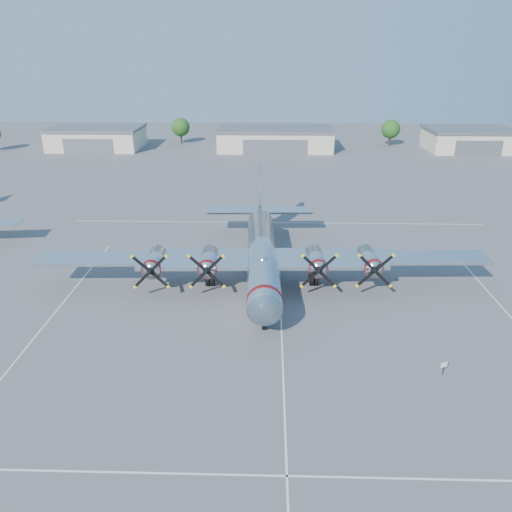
{
  "coord_description": "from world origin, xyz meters",
  "views": [
    {
      "loc": [
        -1.24,
        -44.59,
        23.86
      ],
      "look_at": [
        -2.61,
        4.6,
        3.2
      ],
      "focal_mm": 35.0,
      "sensor_mm": 36.0,
      "label": 1
    }
  ],
  "objects_px": {
    "main_bomber_b29": "(262,277)",
    "info_placard": "(444,366)",
    "hangar_center": "(275,138)",
    "hangar_east": "(468,139)",
    "tree_west": "(181,127)",
    "tree_east": "(391,129)",
    "hangar_west": "(97,138)"
  },
  "relations": [
    {
      "from": "hangar_west",
      "to": "hangar_east",
      "type": "distance_m",
      "value": 93.0
    },
    {
      "from": "hangar_center",
      "to": "info_placard",
      "type": "relative_size",
      "value": 24.3
    },
    {
      "from": "tree_east",
      "to": "main_bomber_b29",
      "type": "xyz_separation_m",
      "value": [
        -32.02,
        -81.83,
        -4.22
      ]
    },
    {
      "from": "hangar_east",
      "to": "tree_east",
      "type": "relative_size",
      "value": 3.1
    },
    {
      "from": "hangar_center",
      "to": "main_bomber_b29",
      "type": "xyz_separation_m",
      "value": [
        -2.02,
        -75.79,
        -2.71
      ]
    },
    {
      "from": "hangar_west",
      "to": "tree_west",
      "type": "relative_size",
      "value": 3.4
    },
    {
      "from": "hangar_center",
      "to": "hangar_east",
      "type": "height_order",
      "value": "same"
    },
    {
      "from": "hangar_east",
      "to": "tree_west",
      "type": "xyz_separation_m",
      "value": [
        -73.0,
        8.04,
        1.51
      ]
    },
    {
      "from": "hangar_west",
      "to": "main_bomber_b29",
      "type": "distance_m",
      "value": 87.18
    },
    {
      "from": "tree_west",
      "to": "tree_east",
      "type": "distance_m",
      "value": 55.04
    },
    {
      "from": "tree_west",
      "to": "tree_east",
      "type": "bearing_deg",
      "value": -2.08
    },
    {
      "from": "hangar_east",
      "to": "tree_east",
      "type": "distance_m",
      "value": 19.04
    },
    {
      "from": "hangar_east",
      "to": "hangar_west",
      "type": "bearing_deg",
      "value": -180.0
    },
    {
      "from": "main_bomber_b29",
      "to": "info_placard",
      "type": "distance_m",
      "value": 23.0
    },
    {
      "from": "main_bomber_b29",
      "to": "hangar_center",
      "type": "bearing_deg",
      "value": 86.35
    },
    {
      "from": "info_placard",
      "to": "hangar_east",
      "type": "bearing_deg",
      "value": 46.73
    },
    {
      "from": "hangar_west",
      "to": "info_placard",
      "type": "bearing_deg",
      "value": -58.41
    },
    {
      "from": "hangar_west",
      "to": "info_placard",
      "type": "height_order",
      "value": "hangar_west"
    },
    {
      "from": "tree_west",
      "to": "info_placard",
      "type": "height_order",
      "value": "tree_west"
    },
    {
      "from": "tree_west",
      "to": "tree_east",
      "type": "xyz_separation_m",
      "value": [
        55.0,
        -2.0,
        0.0
      ]
    },
    {
      "from": "hangar_west",
      "to": "tree_east",
      "type": "bearing_deg",
      "value": 4.6
    },
    {
      "from": "hangar_center",
      "to": "hangar_east",
      "type": "relative_size",
      "value": 1.39
    },
    {
      "from": "tree_east",
      "to": "hangar_center",
      "type": "bearing_deg",
      "value": -168.62
    },
    {
      "from": "hangar_west",
      "to": "main_bomber_b29",
      "type": "relative_size",
      "value": 0.47
    },
    {
      "from": "info_placard",
      "to": "tree_east",
      "type": "bearing_deg",
      "value": 57.55
    },
    {
      "from": "hangar_center",
      "to": "tree_west",
      "type": "height_order",
      "value": "tree_west"
    },
    {
      "from": "hangar_west",
      "to": "info_placard",
      "type": "xyz_separation_m",
      "value": [
        57.55,
        -93.57,
        -1.89
      ]
    },
    {
      "from": "info_placard",
      "to": "hangar_center",
      "type": "bearing_deg",
      "value": 75.12
    },
    {
      "from": "main_bomber_b29",
      "to": "info_placard",
      "type": "bearing_deg",
      "value": -52.78
    },
    {
      "from": "hangar_east",
      "to": "tree_west",
      "type": "height_order",
      "value": "tree_west"
    },
    {
      "from": "hangar_west",
      "to": "info_placard",
      "type": "distance_m",
      "value": 109.87
    },
    {
      "from": "tree_west",
      "to": "info_placard",
      "type": "xyz_separation_m",
      "value": [
        37.55,
        -101.61,
        -3.39
      ]
    }
  ]
}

